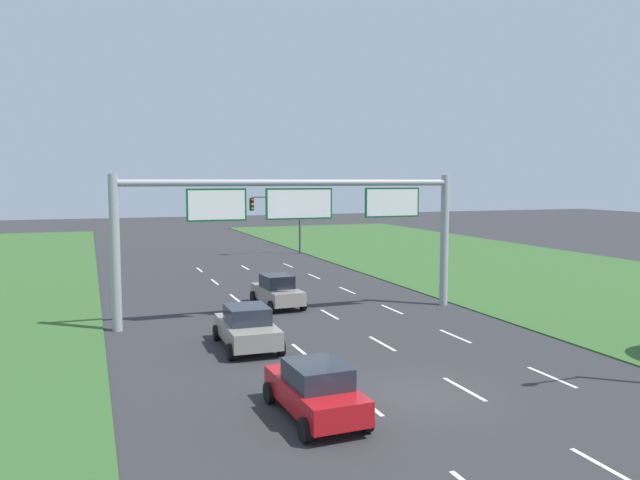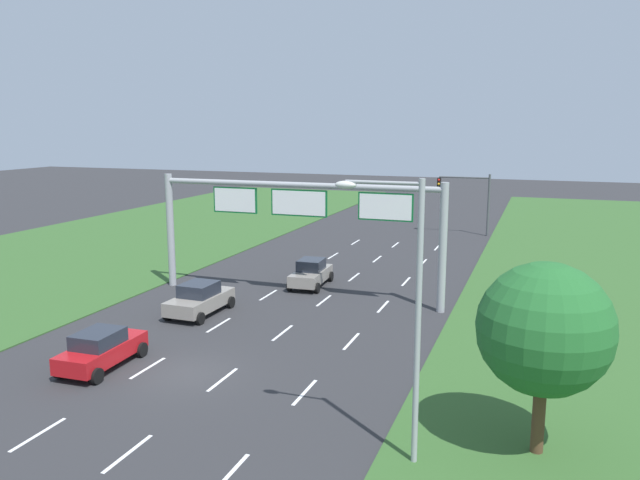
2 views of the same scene
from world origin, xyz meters
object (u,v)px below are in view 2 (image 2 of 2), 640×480
car_lead_silver (200,299)px  sign_gantry (299,214)px  traffic_light_mast (467,193)px  street_lamp (405,298)px  car_near_red (101,349)px  car_mid_lane (311,273)px  roadside_tree_near (545,329)px

car_lead_silver → sign_gantry: 7.35m
traffic_light_mast → street_lamp: (3.08, -40.60, 1.21)m
car_near_red → car_mid_lane: bearing=75.5°
car_mid_lane → traffic_light_mast: traffic_light_mast is taller
car_lead_silver → traffic_light_mast: (10.28, 29.71, 3.03)m
car_near_red → roadside_tree_near: (17.14, -1.13, 3.17)m
street_lamp → car_lead_silver: bearing=140.8°
sign_gantry → street_lamp: (9.56, -15.64, 0.12)m
car_near_red → street_lamp: size_ratio=0.49×
car_mid_lane → traffic_light_mast: bearing=69.8°
car_lead_silver → traffic_light_mast: traffic_light_mast is taller
car_lead_silver → car_mid_lane: (3.49, 7.52, -0.02)m
traffic_light_mast → roadside_tree_near: bearing=-79.9°
sign_gantry → traffic_light_mast: (6.48, 24.95, -1.09)m
sign_gantry → roadside_tree_near: size_ratio=2.87×
car_lead_silver → street_lamp: size_ratio=0.50×
car_near_red → car_lead_silver: 7.93m
car_near_red → traffic_light_mast: (10.24, 37.64, 3.05)m
traffic_light_mast → street_lamp: bearing=-85.7°
car_lead_silver → roadside_tree_near: roadside_tree_near is taller
car_lead_silver → car_mid_lane: 8.29m
car_mid_lane → traffic_light_mast: (6.79, 22.19, 3.04)m
car_mid_lane → street_lamp: (9.88, -18.41, 4.26)m
car_lead_silver → street_lamp: street_lamp is taller
car_lead_silver → roadside_tree_near: size_ratio=0.71×
traffic_light_mast → street_lamp: 40.73m
traffic_light_mast → sign_gantry: bearing=-104.6°
car_mid_lane → traffic_light_mast: 23.41m
car_lead_silver → sign_gantry: size_ratio=0.25×
street_lamp → roadside_tree_near: bearing=25.6°
car_near_red → sign_gantry: sign_gantry is taller
traffic_light_mast → car_mid_lane: bearing=-107.0°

